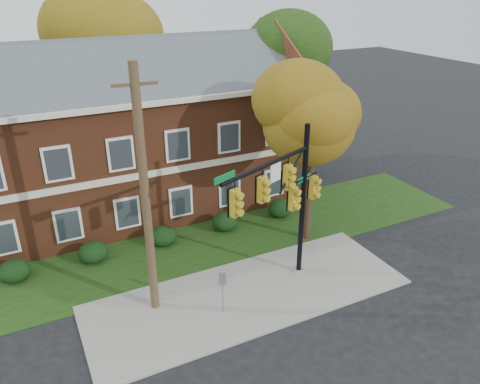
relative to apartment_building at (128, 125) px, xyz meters
name	(u,v)px	position (x,y,z in m)	size (l,w,h in m)	color
ground	(260,308)	(2.00, -11.95, -4.99)	(120.00, 120.00, 0.00)	black
sidewalk	(249,294)	(2.00, -10.95, -4.95)	(14.00, 5.00, 0.08)	gray
grass_strip	(204,242)	(2.00, -5.95, -4.97)	(30.00, 6.00, 0.04)	#193811
apartment_building	(128,125)	(0.00, 0.00, 0.00)	(18.80, 8.80, 9.74)	brown
hedge_far_left	(14,271)	(-7.00, -5.25, -4.46)	(1.40, 1.26, 1.05)	black
hedge_left	(93,252)	(-3.50, -5.25, -4.46)	(1.40, 1.26, 1.05)	black
hedge_center	(163,236)	(0.00, -5.25, -4.46)	(1.40, 1.26, 1.05)	black
hedge_right	(225,221)	(3.50, -5.25, -4.46)	(1.40, 1.26, 1.05)	black
hedge_far_right	(280,208)	(7.00, -5.25, -4.46)	(1.40, 1.26, 1.05)	black
tree_near_right	(320,115)	(7.22, -8.09, 1.68)	(4.50, 4.25, 8.58)	black
tree_right_rear	(293,53)	(11.31, 0.86, 3.13)	(6.30, 5.95, 10.62)	black
tree_far_rear	(113,38)	(1.34, 7.84, 3.86)	(6.84, 6.46, 11.52)	black
traffic_signal	(286,195)	(3.70, -10.93, -0.53)	(6.04, 2.56, 7.19)	gray
utility_pole	(145,197)	(-1.88, -9.95, 0.14)	(1.58, 0.36, 10.10)	#453620
sign_post	(223,286)	(0.50, -11.55, -3.64)	(0.28, 0.14, 1.98)	slate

